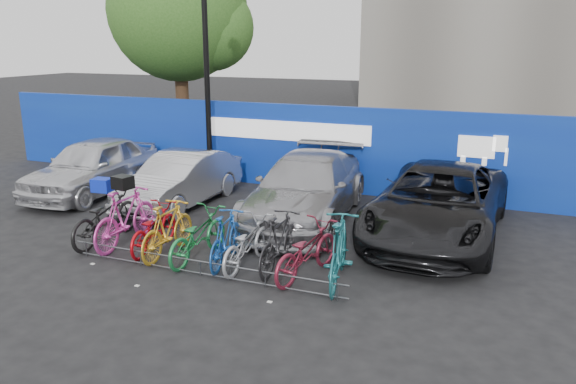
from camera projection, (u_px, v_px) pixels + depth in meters
The scene contains 21 objects.
ground at pixel (217, 264), 10.75m from camera, with size 100.00×100.00×0.00m, color black.
hoarding at pixel (320, 148), 15.79m from camera, with size 22.00×0.18×2.40m.
tree at pixel (184, 14), 20.87m from camera, with size 5.40×5.20×7.80m.
lamppost at pixel (207, 72), 15.88m from camera, with size 0.25×0.50×6.11m.
bike_rack at pixel (200, 267), 10.17m from camera, with size 5.60×0.03×0.30m.
car_0 at pixel (93, 166), 15.51m from camera, with size 1.83×4.55×1.55m, color silver.
car_1 at pixel (181, 179), 14.44m from camera, with size 1.43×4.11×1.35m, color #ACADB1.
car_2 at pixel (306, 188), 13.23m from camera, with size 2.14×5.27×1.53m, color #9E9DA2.
car_3 at pixel (438, 203), 12.03m from camera, with size 2.56×5.54×1.54m, color black.
bike_0 at pixel (105, 217), 11.80m from camera, with size 0.73×2.11×1.11m, color black.
bike_1 at pixel (126, 217), 11.58m from camera, with size 0.58×2.04×1.22m, color #D73CA5.
bike_2 at pixel (153, 228), 11.35m from camera, with size 0.62×1.77×0.93m, color #B30912.
bike_3 at pixel (168, 229), 11.04m from camera, with size 0.51×1.81×1.09m, color gold.
bike_4 at pixel (198, 235), 10.84m from camera, with size 0.66×1.90×1.00m, color #1E803D.
bike_5 at pixel (226, 238), 10.61m from camera, with size 0.49×1.72×1.03m, color #1950AB.
bike_6 at pixel (247, 243), 10.51m from camera, with size 0.62×1.79×0.94m, color #A3A5AB.
bike_7 at pixel (279, 242), 10.35m from camera, with size 0.51×1.82×1.09m, color black.
bike_8 at pixel (306, 251), 10.03m from camera, with size 0.66×1.90×1.00m, color maroon.
bike_9 at pixel (339, 251), 9.73m from camera, with size 0.58×2.04×1.22m, color #1C656B.
cargo_crate at pixel (102, 185), 11.61m from camera, with size 0.38×0.29×0.27m, color #0C24B9.
cargo_topcase at pixel (123, 182), 11.38m from camera, with size 0.36×0.32×0.26m, color black.
Camera 1 is at (5.03, -8.76, 4.15)m, focal length 35.00 mm.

